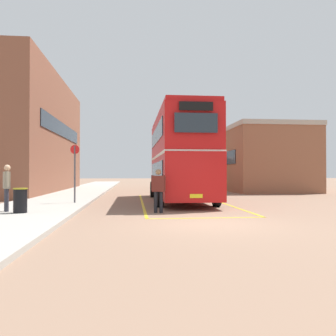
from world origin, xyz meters
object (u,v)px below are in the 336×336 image
at_px(double_decker_bus, 180,156).
at_px(pedestrian_waiting_near, 7,184).
at_px(pedestrian_boarding, 158,187).
at_px(single_deck_bus, 186,172).
at_px(litter_bin, 20,200).
at_px(bus_stop_sign, 75,168).

relative_size(double_decker_bus, pedestrian_waiting_near, 5.86).
xyz_separation_m(double_decker_bus, pedestrian_waiting_near, (-7.21, -5.52, -1.37)).
bearing_deg(double_decker_bus, pedestrian_boarding, -106.17).
bearing_deg(double_decker_bus, single_deck_bus, 80.04).
bearing_deg(single_deck_bus, pedestrian_waiting_near, -113.68).
height_order(single_deck_bus, pedestrian_boarding, single_deck_bus).
xyz_separation_m(single_deck_bus, pedestrian_boarding, (-4.75, -23.58, -0.65)).
xyz_separation_m(litter_bin, bus_stop_sign, (1.23, 4.06, 1.22)).
distance_m(pedestrian_boarding, pedestrian_waiting_near, 5.66).
relative_size(pedestrian_boarding, litter_bin, 1.94).
height_order(double_decker_bus, single_deck_bus, double_decker_bus).
xyz_separation_m(single_deck_bus, bus_stop_sign, (-8.53, -20.17, 0.16)).
bearing_deg(pedestrian_boarding, bus_stop_sign, 137.91).
bearing_deg(double_decker_bus, bus_stop_sign, -159.80).
xyz_separation_m(pedestrian_waiting_near, litter_bin, (0.65, -0.51, -0.56)).
bearing_deg(double_decker_bus, litter_bin, -137.43).
bearing_deg(bus_stop_sign, single_deck_bus, 67.09).
xyz_separation_m(pedestrian_waiting_near, bus_stop_sign, (1.88, 3.56, 0.65)).
relative_size(double_decker_bus, bus_stop_sign, 3.67).
height_order(pedestrian_boarding, litter_bin, pedestrian_boarding).
bearing_deg(double_decker_bus, pedestrian_waiting_near, -142.58).
bearing_deg(litter_bin, pedestrian_waiting_near, 142.17).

